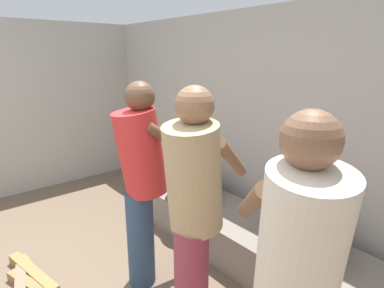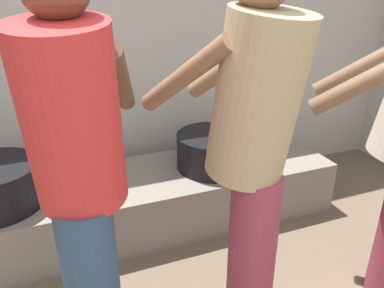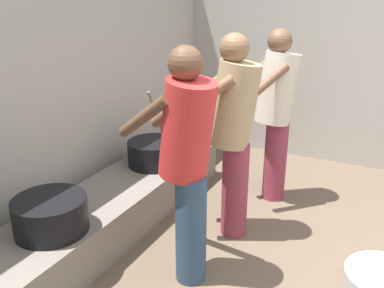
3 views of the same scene
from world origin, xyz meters
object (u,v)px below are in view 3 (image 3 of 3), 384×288
cooking_pot_main (154,153)px  cook_in_red_shirt (187,156)px  cooking_pot_secondary (51,215)px  cook_in_cream_shirt (276,107)px  cook_in_tan_shirt (233,127)px

cooking_pot_main → cook_in_red_shirt: bearing=-137.2°
cooking_pot_secondary → cook_in_cream_shirt: bearing=-28.3°
cook_in_cream_shirt → cook_in_tan_shirt: cook_in_tan_shirt is taller
cook_in_tan_shirt → cooking_pot_main: bearing=75.1°
cooking_pot_secondary → cook_in_cream_shirt: (1.73, -0.93, 0.41)m
cook_in_cream_shirt → cooking_pot_secondary: bearing=151.7°
cooking_pot_main → cook_in_cream_shirt: (0.50, -0.93, 0.41)m
cooking_pot_main → cook_in_red_shirt: (-0.84, -0.78, 0.41)m
cooking_pot_secondary → cook_in_red_shirt: bearing=-63.2°
cooking_pot_secondary → cook_in_cream_shirt: size_ratio=0.31×
cooking_pot_main → cook_in_red_shirt: size_ratio=0.44×
cook_in_red_shirt → cooking_pot_main: bearing=42.8°
cooking_pot_secondary → cook_in_cream_shirt: cook_in_cream_shirt is taller
cooking_pot_secondary → cooking_pot_main: bearing=0.1°
cooking_pot_main → cooking_pot_secondary: (-1.23, -0.00, 0.00)m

